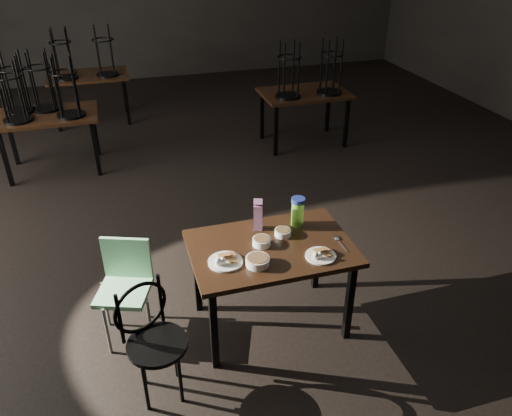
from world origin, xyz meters
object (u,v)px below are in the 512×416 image
object	(u,v)px
main_table	(271,255)
water_bottle	(298,211)
juice_carton	(258,215)
bentwood_chair	(151,333)
school_chair	(125,281)

from	to	relation	value
main_table	water_bottle	world-z (taller)	water_bottle
juice_carton	bentwood_chair	size ratio (longest dim) A/B	0.32
bentwood_chair	school_chair	size ratio (longest dim) A/B	1.06
water_bottle	school_chair	world-z (taller)	water_bottle
water_bottle	school_chair	size ratio (longest dim) A/B	0.30
main_table	bentwood_chair	world-z (taller)	bentwood_chair
juice_carton	school_chair	xyz separation A→B (m)	(-1.05, -0.02, -0.39)
water_bottle	bentwood_chair	size ratio (longest dim) A/B	0.28
bentwood_chair	school_chair	xyz separation A→B (m)	(-0.13, 0.63, -0.02)
main_table	bentwood_chair	distance (m)	1.04
water_bottle	main_table	bearing A→B (deg)	-142.14
main_table	water_bottle	xyz separation A→B (m)	(0.29, 0.22, 0.20)
juice_carton	bentwood_chair	world-z (taller)	juice_carton
water_bottle	school_chair	bearing A→B (deg)	179.29
school_chair	main_table	bearing A→B (deg)	7.98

